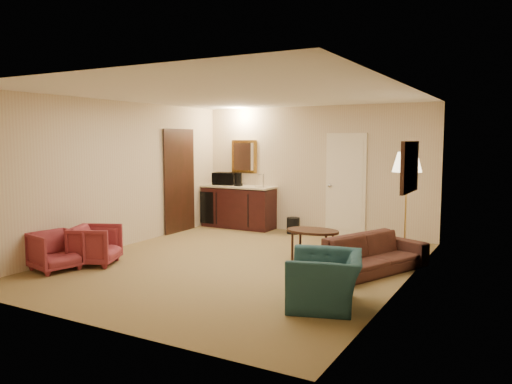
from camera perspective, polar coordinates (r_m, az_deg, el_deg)
ground at (r=7.86m, az=-1.92°, el=-8.13°), size 6.00×6.00×0.00m
room_walls at (r=8.35m, az=0.19°, el=4.61°), size 5.02×6.01×2.61m
wetbar_cabinet at (r=10.91m, az=-2.01°, el=-1.69°), size 1.64×0.58×0.92m
sofa at (r=7.49m, az=13.16°, el=-6.20°), size 1.22×1.88×0.71m
teal_armchair at (r=5.88m, az=7.95°, el=-8.92°), size 0.87×1.08×0.82m
rose_chair_near at (r=8.10m, az=-17.89°, el=-5.57°), size 0.83×0.85×0.67m
rose_chair_far at (r=7.94m, az=-21.97°, el=-6.05°), size 0.70×0.73×0.64m
coffee_table at (r=8.05m, az=6.49°, el=-6.02°), size 0.88×0.61×0.49m
floor_lamp at (r=8.27m, az=16.74°, el=-1.56°), size 0.57×0.57×1.74m
waste_bin at (r=10.26m, az=4.27°, el=-3.85°), size 0.30×0.30×0.33m
microwave at (r=11.06m, az=-3.58°, el=1.69°), size 0.55×0.38×0.34m
coffee_maker at (r=10.79m, az=-2.04°, el=1.44°), size 0.17×0.17×0.28m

